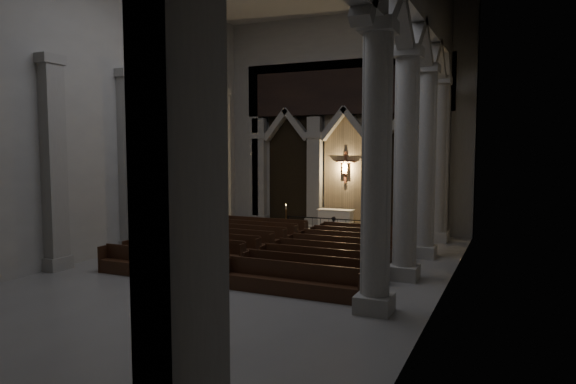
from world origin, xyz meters
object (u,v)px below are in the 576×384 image
Objects in this scene: candle_stand_left at (286,225)px; worshipper at (333,229)px; altar_rail at (329,224)px; pews at (275,252)px; altar at (336,218)px; candle_stand_right at (379,230)px.

candle_stand_left is 3.60m from worshipper.
altar_rail is 2.44m from candle_stand_left.
altar_rail is 3.84× the size of worshipper.
pews is at bearing -90.00° from altar_rail.
worshipper is (0.83, 4.89, 0.29)m from pews.
candle_stand_left reaches higher than pews.
altar_rail is 1.84m from worshipper.
altar is at bearing 91.72° from pews.
candle_stand_left is at bearing -171.96° from candle_stand_right.
altar is 1.45× the size of candle_stand_right.
altar is 2.93m from candle_stand_left.
candle_stand_right is (2.81, -1.24, -0.29)m from altar.
candle_stand_left is at bearing -138.24° from altar.
candle_stand_right is 1.12× the size of worshipper.
pews is 4.97m from worshipper.
candle_stand_left is (-2.18, -1.95, -0.24)m from altar.
candle_stand_right is at bearing 12.60° from altar_rail.
worshipper is (3.26, -1.51, 0.20)m from candle_stand_left.
worshipper is at bearing 80.35° from pews.
altar is 8.35m from pews.
altar_rail is 3.43× the size of candle_stand_right.
altar reaches higher than pews.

